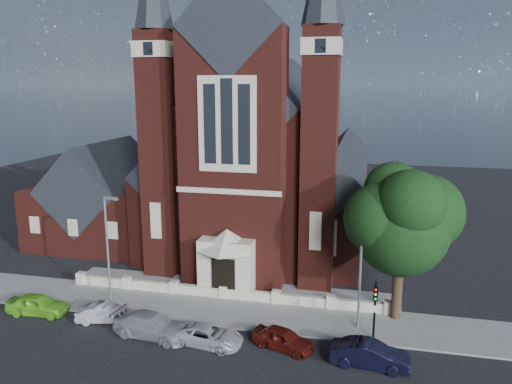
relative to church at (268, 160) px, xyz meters
The scene contains 16 objects.
ground 11.40m from the church, 90.00° to the right, with size 120.00×120.00×0.00m, color black.
pavement_strip 20.18m from the church, 90.00° to the right, with size 60.00×5.00×0.12m, color slate.
forecourt_paving 16.60m from the church, 90.00° to the right, with size 26.00×3.00×0.14m, color slate.
forecourt_wall 18.37m from the church, 90.00° to the right, with size 24.00×0.40×0.90m, color #C3B69B.
church is the anchor object (origin of this frame).
parish_hall 17.26m from the church, 162.84° to the right, with size 12.00×12.20×10.24m.
street_tree 21.38m from the church, 53.83° to the right, with size 6.40×6.60×10.70m.
street_lamp_left 20.84m from the church, 112.66° to the right, with size 1.16×0.22×8.09m.
street_lamp_right 21.76m from the church, 61.96° to the right, with size 1.16×0.22×8.09m.
traffic_signal 23.94m from the church, 61.80° to the right, with size 0.28×0.42×4.00m.
car_lime_van 26.02m from the church, 118.90° to the right, with size 1.72×4.29×1.46m, color #6BC427.
car_silver_a 24.05m from the church, 107.36° to the right, with size 1.34×3.85×1.27m, color #9B9EA2.
car_silver_b 24.32m from the church, 97.08° to the right, with size 2.12×5.21×1.51m, color #919398.
car_white_suv 24.38m from the church, 87.51° to the right, with size 2.04×4.42×1.23m, color silver.
car_dark_red 24.45m from the church, 76.05° to the right, with size 1.57×3.91×1.33m, color #4E120D.
car_navy 26.84m from the church, 65.21° to the right, with size 1.57×4.51×1.49m, color black.
Camera 1 is at (10.25, -27.15, 15.94)m, focal length 35.00 mm.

